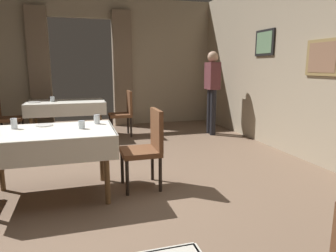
{
  "coord_description": "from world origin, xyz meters",
  "views": [
    {
      "loc": [
        -0.16,
        -3.3,
        1.42
      ],
      "look_at": [
        0.99,
        0.53,
        0.63
      ],
      "focal_mm": 32.52,
      "sensor_mm": 36.0,
      "label": 1
    }
  ],
  "objects": [
    {
      "name": "plate_far_a",
      "position": [
        -0.94,
        2.89,
        0.76
      ],
      "size": [
        0.23,
        0.23,
        0.01
      ],
      "primitive_type": "cylinder",
      "color": "white",
      "rests_on": "dining_table_far"
    },
    {
      "name": "chair_mid_right",
      "position": [
        0.6,
        0.07,
        0.52
      ],
      "size": [
        0.45,
        0.44,
        0.93
      ],
      "color": "black",
      "rests_on": "ground"
    },
    {
      "name": "plate_mid_a",
      "position": [
        -0.54,
        0.37,
        0.76
      ],
      "size": [
        0.19,
        0.19,
        0.01
      ],
      "primitive_type": "cylinder",
      "color": "white",
      "rests_on": "dining_table_mid"
    },
    {
      "name": "ground",
      "position": [
        0.0,
        0.0,
        0.0
      ],
      "size": [
        10.08,
        10.08,
        0.0
      ],
      "primitive_type": "plane",
      "color": "#7A604C"
    },
    {
      "name": "glass_mid_d",
      "position": [
        0.05,
        0.32,
        0.8
      ],
      "size": [
        0.07,
        0.07,
        0.11
      ],
      "primitive_type": "cylinder",
      "color": "silver",
      "rests_on": "dining_table_mid"
    },
    {
      "name": "chair_far_right",
      "position": [
        0.75,
        2.89,
        0.52
      ],
      "size": [
        0.44,
        0.44,
        0.93
      ],
      "color": "black",
      "rests_on": "ground"
    },
    {
      "name": "glass_mid_b",
      "position": [
        -0.13,
        0.07,
        0.79
      ],
      "size": [
        0.07,
        0.07,
        0.09
      ],
      "primitive_type": "cylinder",
      "color": "silver",
      "rests_on": "dining_table_mid"
    },
    {
      "name": "glass_mid_c",
      "position": [
        -0.83,
        0.27,
        0.81
      ],
      "size": [
        0.07,
        0.07,
        0.12
      ],
      "primitive_type": "cylinder",
      "color": "silver",
      "rests_on": "dining_table_mid"
    },
    {
      "name": "person_waiter_by_doorway",
      "position": [
        2.54,
        2.52,
        1.02
      ],
      "size": [
        0.23,
        0.37,
        1.72
      ],
      "color": "black",
      "rests_on": "ground"
    },
    {
      "name": "dining_table_far",
      "position": [
        -0.37,
        2.96,
        0.66
      ],
      "size": [
        1.47,
        0.93,
        0.75
      ],
      "color": "brown",
      "rests_on": "ground"
    },
    {
      "name": "dining_table_mid",
      "position": [
        -0.47,
        0.08,
        0.66
      ],
      "size": [
        1.37,
        0.94,
        0.75
      ],
      "color": "brown",
      "rests_on": "ground"
    },
    {
      "name": "chair_far_left",
      "position": [
        -1.49,
        3.0,
        0.52
      ],
      "size": [
        0.44,
        0.44,
        0.93
      ],
      "color": "black",
      "rests_on": "ground"
    },
    {
      "name": "glass_far_b",
      "position": [
        -0.62,
        2.94,
        0.8
      ],
      "size": [
        0.08,
        0.08,
        0.1
      ],
      "primitive_type": "cylinder",
      "color": "silver",
      "rests_on": "dining_table_far"
    },
    {
      "name": "wall_back",
      "position": [
        0.0,
        4.18,
        1.52
      ],
      "size": [
        6.4,
        0.27,
        3.0
      ],
      "color": "tan",
      "rests_on": "ground"
    }
  ]
}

